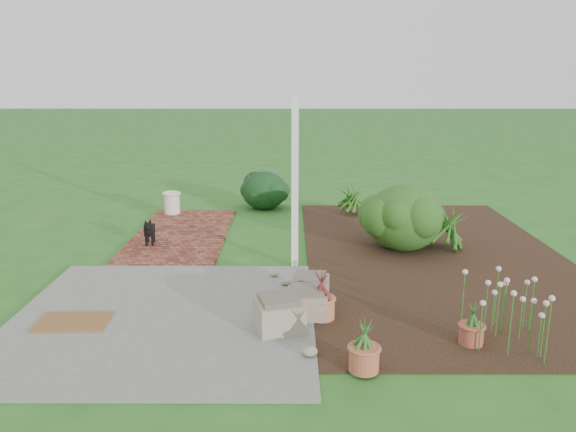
{
  "coord_description": "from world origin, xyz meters",
  "views": [
    {
      "loc": [
        0.23,
        -7.83,
        2.78
      ],
      "look_at": [
        0.2,
        0.4,
        0.7
      ],
      "focal_mm": 35.0,
      "sensor_mm": 36.0,
      "label": 1
    }
  ],
  "objects_px": {
    "stone_trough_near": "(307,303)",
    "cream_ceramic_urn": "(172,203)",
    "evergreen_shrub": "(403,216)",
    "black_dog": "(149,230)"
  },
  "relations": [
    {
      "from": "stone_trough_near",
      "to": "evergreen_shrub",
      "type": "distance_m",
      "value": 3.16
    },
    {
      "from": "stone_trough_near",
      "to": "black_dog",
      "type": "relative_size",
      "value": 0.91
    },
    {
      "from": "cream_ceramic_urn",
      "to": "black_dog",
      "type": "bearing_deg",
      "value": -88.16
    },
    {
      "from": "evergreen_shrub",
      "to": "cream_ceramic_urn",
      "type": "bearing_deg",
      "value": 151.55
    },
    {
      "from": "stone_trough_near",
      "to": "cream_ceramic_urn",
      "type": "xyz_separation_m",
      "value": [
        -2.59,
        4.97,
        0.06
      ]
    },
    {
      "from": "black_dog",
      "to": "evergreen_shrub",
      "type": "distance_m",
      "value": 4.17
    },
    {
      "from": "black_dog",
      "to": "evergreen_shrub",
      "type": "relative_size",
      "value": 0.39
    },
    {
      "from": "stone_trough_near",
      "to": "black_dog",
      "type": "bearing_deg",
      "value": 131.88
    },
    {
      "from": "black_dog",
      "to": "cream_ceramic_urn",
      "type": "xyz_separation_m",
      "value": [
        -0.07,
        2.16,
        -0.04
      ]
    },
    {
      "from": "cream_ceramic_urn",
      "to": "evergreen_shrub",
      "type": "distance_m",
      "value": 4.81
    }
  ]
}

